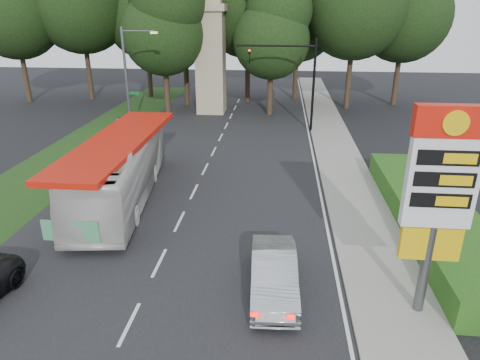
# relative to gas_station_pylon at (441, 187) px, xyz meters

# --- Properties ---
(ground) EXTENTS (120.00, 120.00, 0.00)m
(ground) POSITION_rel_gas_station_pylon_xyz_m (-9.20, -1.99, -4.45)
(ground) COLOR black
(ground) RESTS_ON ground
(road_surface) EXTENTS (14.00, 80.00, 0.02)m
(road_surface) POSITION_rel_gas_station_pylon_xyz_m (-9.20, 10.01, -4.44)
(road_surface) COLOR black
(road_surface) RESTS_ON ground
(sidewalk_right) EXTENTS (3.00, 80.00, 0.12)m
(sidewalk_right) POSITION_rel_gas_station_pylon_xyz_m (-0.70, 10.01, -4.39)
(sidewalk_right) COLOR gray
(sidewalk_right) RESTS_ON ground
(grass_verge_left) EXTENTS (5.00, 50.00, 0.02)m
(grass_verge_left) POSITION_rel_gas_station_pylon_xyz_m (-18.70, 16.01, -4.44)
(grass_verge_left) COLOR #193814
(grass_verge_left) RESTS_ON ground
(hedge) EXTENTS (3.00, 14.00, 1.20)m
(hedge) POSITION_rel_gas_station_pylon_xyz_m (2.30, 6.01, -3.85)
(hedge) COLOR #265115
(hedge) RESTS_ON ground
(gas_station_pylon) EXTENTS (2.10, 0.45, 6.85)m
(gas_station_pylon) POSITION_rel_gas_station_pylon_xyz_m (0.00, 0.00, 0.00)
(gas_station_pylon) COLOR #59595E
(gas_station_pylon) RESTS_ON ground
(traffic_signal_mast) EXTENTS (6.10, 0.35, 7.20)m
(traffic_signal_mast) POSITION_rel_gas_station_pylon_xyz_m (-3.52, 22.00, 0.22)
(traffic_signal_mast) COLOR black
(traffic_signal_mast) RESTS_ON ground
(streetlight_signs) EXTENTS (2.75, 0.98, 8.00)m
(streetlight_signs) POSITION_rel_gas_station_pylon_xyz_m (-16.19, 20.01, -0.01)
(streetlight_signs) COLOR #59595E
(streetlight_signs) RESTS_ON ground
(monument) EXTENTS (3.00, 3.00, 10.05)m
(monument) POSITION_rel_gas_station_pylon_xyz_m (-11.20, 28.01, 0.66)
(monument) COLOR tan
(monument) RESTS_ON ground
(tree_west_near) EXTENTS (8.40, 8.40, 16.50)m
(tree_west_near) POSITION_rel_gas_station_pylon_xyz_m (-19.20, 35.01, 5.57)
(tree_west_near) COLOR #2D2116
(tree_west_near) RESTS_ON ground
(tree_east_near) EXTENTS (8.12, 8.12, 15.95)m
(tree_east_near) POSITION_rel_gas_station_pylon_xyz_m (-3.20, 35.01, 5.23)
(tree_east_near) COLOR #2D2116
(tree_east_near) RESTS_ON ground
(tree_monument_left) EXTENTS (7.28, 7.28, 14.30)m
(tree_monument_left) POSITION_rel_gas_station_pylon_xyz_m (-15.20, 27.01, 4.23)
(tree_monument_left) COLOR #2D2116
(tree_monument_left) RESTS_ON ground
(tree_monument_right) EXTENTS (6.72, 6.72, 13.20)m
(tree_monument_right) POSITION_rel_gas_station_pylon_xyz_m (-5.70, 27.51, 3.56)
(tree_monument_right) COLOR #2D2116
(tree_monument_right) RESTS_ON ground
(transit_bus) EXTENTS (4.14, 11.90, 3.25)m
(transit_bus) POSITION_rel_gas_station_pylon_xyz_m (-12.70, 7.85, -2.83)
(transit_bus) COLOR silver
(transit_bus) RESTS_ON ground
(sedan_silver) EXTENTS (1.77, 4.53, 1.47)m
(sedan_silver) POSITION_rel_gas_station_pylon_xyz_m (-4.72, 0.63, -3.71)
(sedan_silver) COLOR #B1B5BA
(sedan_silver) RESTS_ON ground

